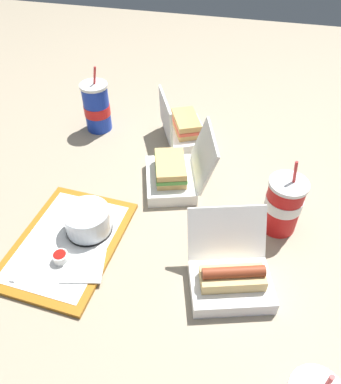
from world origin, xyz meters
The scene contains 11 objects.
ground_plane centered at (0.00, 0.00, 0.00)m, with size 3.20×3.20×0.00m, color gray.
food_tray centered at (-0.24, 0.20, 0.01)m, with size 0.38×0.28×0.01m.
cake_container centered at (-0.19, 0.16, 0.05)m, with size 0.13×0.13×0.07m.
ketchup_cup centered at (-0.30, 0.19, 0.03)m, with size 0.04×0.04×0.02m.
napkin_stack centered at (-0.30, 0.13, 0.02)m, with size 0.10×0.10×0.00m, color white.
plastic_fork centered at (-0.33, 0.28, 0.02)m, with size 0.11×0.01×0.01m, color white.
clamshell_sandwich_front centered at (0.06, -0.02, 0.04)m, with size 0.25×0.25×0.18m.
clamshell_sandwich_left centered at (0.30, 0.00, 0.04)m, with size 0.24×0.21×0.17m.
clamshell_hotdog_right centered at (-0.27, -0.23, 0.04)m, with size 0.25×0.24×0.16m.
soda_cup_center centered at (0.30, 0.32, 0.09)m, with size 0.10×0.10×0.24m.
soda_cup_left centered at (-0.04, -0.34, 0.08)m, with size 0.10×0.10×0.22m.
Camera 1 is at (-0.79, -0.21, 0.79)m, focal length 35.00 mm.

